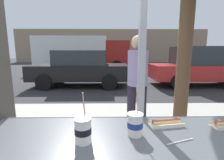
% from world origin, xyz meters
% --- Properties ---
extents(ground_plane, '(60.00, 60.00, 0.00)m').
position_xyz_m(ground_plane, '(0.00, 8.00, 0.00)').
color(ground_plane, '#2D2D30').
extents(sidewalk_strip, '(16.00, 2.80, 0.16)m').
position_xyz_m(sidewalk_strip, '(0.00, 1.60, 0.08)').
color(sidewalk_strip, '#B2ADA3').
rests_on(sidewalk_strip, ground).
extents(window_wall, '(3.02, 0.20, 2.90)m').
position_xyz_m(window_wall, '(0.00, 0.08, 1.85)').
color(window_wall, '#423D38').
rests_on(window_wall, ground).
extents(building_facade_far, '(28.00, 1.20, 4.76)m').
position_xyz_m(building_facade_far, '(0.00, 23.74, 2.38)').
color(building_facade_far, gray).
rests_on(building_facade_far, ground).
extents(soda_cup_left, '(0.10, 0.10, 0.30)m').
position_xyz_m(soda_cup_left, '(-0.10, -0.26, 1.08)').
color(soda_cup_left, silver).
rests_on(soda_cup_left, window_counter).
extents(soda_cup_right, '(0.10, 0.10, 0.31)m').
position_xyz_m(soda_cup_right, '(-0.41, -0.34, 1.08)').
color(soda_cup_right, white).
rests_on(soda_cup_right, window_counter).
extents(hotdog_tray_far, '(0.25, 0.13, 0.05)m').
position_xyz_m(hotdog_tray_far, '(0.15, -0.13, 1.02)').
color(hotdog_tray_far, silver).
rests_on(hotdog_tray_far, window_counter).
extents(loose_straw, '(0.18, 0.07, 0.01)m').
position_xyz_m(loose_straw, '(0.16, -0.35, 1.01)').
color(loose_straw, white).
rests_on(loose_straw, window_counter).
extents(parked_car_black, '(4.25, 1.99, 1.59)m').
position_xyz_m(parked_car_black, '(-1.56, 6.13, 0.82)').
color(parked_car_black, black).
rests_on(parked_car_black, ground).
extents(parked_car_red, '(4.68, 2.00, 1.76)m').
position_xyz_m(parked_car_red, '(3.96, 6.13, 0.88)').
color(parked_car_red, red).
rests_on(parked_car_red, ground).
extents(box_truck, '(7.14, 2.44, 2.67)m').
position_xyz_m(box_truck, '(-2.44, 11.86, 1.50)').
color(box_truck, silver).
rests_on(box_truck, ground).
extents(pedestrian, '(0.32, 0.32, 1.63)m').
position_xyz_m(pedestrian, '(0.19, 1.36, 1.09)').
color(pedestrian, '#25202E').
rests_on(pedestrian, sidewalk_strip).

